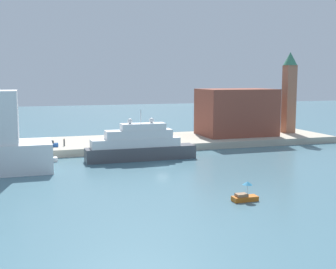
# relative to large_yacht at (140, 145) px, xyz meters

# --- Properties ---
(ground) EXTENTS (400.00, 400.00, 0.00)m
(ground) POSITION_rel_large_yacht_xyz_m (2.72, -8.26, -3.19)
(ground) COLOR slate
(quay_dock) EXTENTS (110.00, 22.88, 1.71)m
(quay_dock) POSITION_rel_large_yacht_xyz_m (2.72, 19.17, -2.33)
(quay_dock) COLOR #B7AD99
(quay_dock) RESTS_ON ground
(large_yacht) EXTENTS (24.05, 4.31, 10.92)m
(large_yacht) POSITION_rel_large_yacht_xyz_m (0.00, 0.00, 0.00)
(large_yacht) COLOR #4C4C51
(large_yacht) RESTS_ON ground
(small_motorboat) EXTENTS (3.72, 1.60, 2.88)m
(small_motorboat) POSITION_rel_large_yacht_xyz_m (6.69, -35.80, -2.37)
(small_motorboat) COLOR #C66019
(small_motorboat) RESTS_ON ground
(work_barge) EXTENTS (5.34, 1.97, 0.87)m
(work_barge) POSITION_rel_large_yacht_xyz_m (-19.86, 3.84, -2.75)
(work_barge) COLOR silver
(work_barge) RESTS_ON ground
(harbor_building) EXTENTS (19.96, 13.85, 12.90)m
(harbor_building) POSITION_rel_large_yacht_xyz_m (32.83, 19.46, 4.98)
(harbor_building) COLOR brown
(harbor_building) RESTS_ON quay_dock
(bell_tower) EXTENTS (3.98, 3.98, 23.30)m
(bell_tower) POSITION_rel_large_yacht_xyz_m (49.61, 19.25, 11.15)
(bell_tower) COLOR #9E664C
(bell_tower) RESTS_ON quay_dock
(parked_car) EXTENTS (3.99, 1.62, 1.44)m
(parked_car) POSITION_rel_large_yacht_xyz_m (-18.38, 13.27, -0.85)
(parked_car) COLOR #1E4C99
(parked_car) RESTS_ON quay_dock
(person_figure) EXTENTS (0.36, 0.36, 1.78)m
(person_figure) POSITION_rel_large_yacht_xyz_m (-14.87, 13.89, -0.64)
(person_figure) COLOR #4C4C4C
(person_figure) RESTS_ON quay_dock
(mooring_bollard) EXTENTS (0.53, 0.53, 0.68)m
(mooring_bollard) POSITION_rel_large_yacht_xyz_m (9.98, 9.39, -1.13)
(mooring_bollard) COLOR black
(mooring_bollard) RESTS_ON quay_dock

